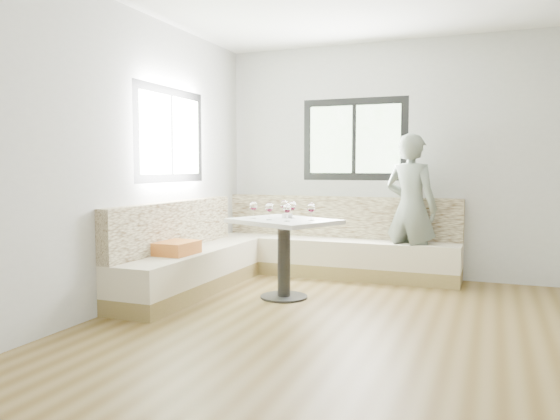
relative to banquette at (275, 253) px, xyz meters
The scene contains 11 objects.
room 2.42m from the banquette, 45.57° to the right, with size 5.01×5.01×2.81m.
banquette is the anchor object (origin of this frame).
table 0.80m from the banquette, 61.44° to the right, with size 1.19×1.08×0.80m.
person 1.62m from the banquette, 21.44° to the left, with size 0.62×0.40×1.69m, color slate.
olive_ramekin 0.80m from the banquette, 57.15° to the right, with size 0.11×0.11×0.04m.
wine_glass_a 0.93m from the banquette, 85.79° to the right, with size 0.08×0.08×0.17m.
wine_glass_b 1.03m from the banquette, 72.03° to the right, with size 0.08×0.08×0.17m.
wine_glass_c 1.14m from the banquette, 61.45° to the right, with size 0.08×0.08×0.17m.
wine_glass_d 0.90m from the banquette, 53.66° to the right, with size 0.08×0.08×0.17m.
wine_glass_e 1.14m from the banquette, 47.28° to the right, with size 0.08×0.08×0.17m.
wine_glass_f 0.75m from the banquette, 56.56° to the right, with size 0.08×0.08×0.17m.
Camera 1 is at (0.71, -4.08, 1.31)m, focal length 35.00 mm.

